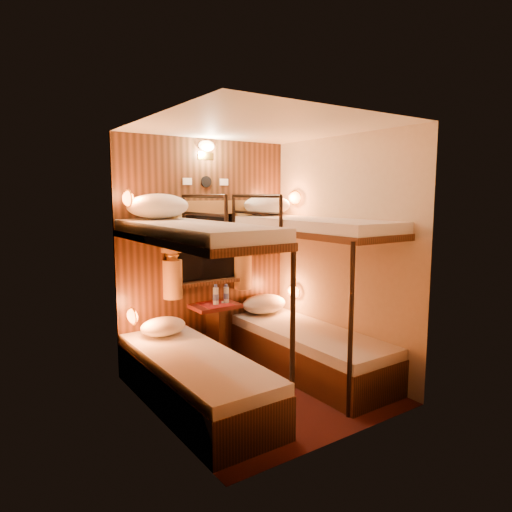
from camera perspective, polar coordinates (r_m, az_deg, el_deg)
floor at (r=4.45m, az=0.59°, el=-16.39°), size 2.10×2.10×0.00m
ceiling at (r=4.10m, az=0.64°, el=15.89°), size 2.10×2.10×0.00m
wall_back at (r=5.00m, az=-6.32°, el=0.57°), size 2.40×0.00×2.40m
wall_front at (r=3.32m, az=11.11°, el=-3.13°), size 2.40×0.00×2.40m
wall_left at (r=3.63m, az=-12.41°, el=-2.23°), size 0.00×2.40×2.40m
wall_right at (r=4.75m, az=10.54°, el=0.12°), size 0.00×2.40×2.40m
back_panel at (r=4.98m, az=-6.24°, el=0.56°), size 2.00×0.03×2.40m
bunk_left at (r=3.99m, az=-7.75°, el=-10.72°), size 0.72×1.90×1.82m
bunk_right at (r=4.69m, az=6.67°, el=-7.91°), size 0.72×1.90×1.82m
window at (r=4.96m, az=-6.07°, el=0.30°), size 1.00×0.12×0.79m
curtains at (r=4.92m, az=-5.90°, el=1.22°), size 1.10×0.22×1.00m
back_fixtures at (r=4.93m, az=-6.22°, el=12.66°), size 0.54×0.09×0.48m
reading_lamps at (r=4.69m, az=-4.31°, el=0.62°), size 2.00×0.20×1.25m
table at (r=4.98m, az=-5.09°, el=-8.66°), size 0.50×0.34×0.66m
bottle_left at (r=4.88m, az=-5.05°, el=-5.01°), size 0.06×0.06×0.22m
bottle_right at (r=4.94m, az=-3.75°, el=-4.89°), size 0.06×0.06×0.21m
sachet_a at (r=4.97m, az=-3.91°, el=-5.84°), size 0.09×0.08×0.01m
sachet_b at (r=5.03m, az=-3.90°, el=-5.69°), size 0.08×0.06×0.01m
pillow_lower_left at (r=4.56m, az=-11.52°, el=-8.63°), size 0.45×0.32×0.18m
pillow_lower_right at (r=5.29m, az=1.03°, el=-6.00°), size 0.54×0.39×0.21m
pillow_upper_left at (r=4.43m, az=-12.15°, el=6.11°), size 0.60×0.43×0.24m
pillow_upper_right at (r=5.10m, az=1.40°, el=6.37°), size 0.56×0.40×0.22m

